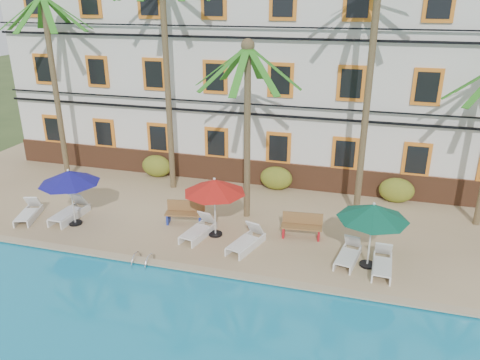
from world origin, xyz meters
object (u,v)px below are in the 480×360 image
(palm_b, at_px, (166,51))
(pool_ladder, at_px, (143,263))
(umbrella_green, at_px, (373,212))
(lounger_d, at_px, (246,241))
(palm_c, at_px, (247,107))
(bench_right, at_px, (302,225))
(palm_d, at_px, (371,59))
(lounger_b, at_px, (70,212))
(umbrella_red, at_px, (214,186))
(lounger_e, at_px, (348,254))
(lounger_f, at_px, (382,263))
(bench_left, at_px, (185,212))
(lounger_a, at_px, (29,213))
(umbrella_blue, at_px, (69,177))
(lounger_c, at_px, (199,230))
(palm_a, at_px, (52,64))

(palm_b, relative_size, pool_ladder, 13.42)
(umbrella_green, distance_m, lounger_d, 4.54)
(palm_c, bearing_deg, bench_right, -25.73)
(palm_d, height_order, lounger_b, palm_d)
(umbrella_red, bearing_deg, lounger_e, -6.21)
(umbrella_green, relative_size, lounger_d, 1.23)
(palm_b, distance_m, umbrella_red, 6.74)
(umbrella_red, xyz_separation_m, bench_right, (3.13, 0.76, -1.51))
(palm_d, xyz_separation_m, lounger_d, (-3.65, -3.77, -6.01))
(lounger_b, distance_m, lounger_f, 12.18)
(umbrella_red, xyz_separation_m, lounger_f, (6.05, -0.83, -1.72))
(palm_b, xyz_separation_m, pool_ladder, (1.71, -6.53, -6.23))
(palm_d, bearing_deg, palm_c, -163.88)
(bench_left, bearing_deg, lounger_a, -167.74)
(palm_b, distance_m, umbrella_blue, 6.64)
(palm_c, distance_m, lounger_b, 8.33)
(umbrella_red, xyz_separation_m, lounger_e, (4.94, -0.54, -1.73))
(lounger_a, distance_m, lounger_e, 12.66)
(lounger_c, distance_m, lounger_e, 5.52)
(lounger_a, xyz_separation_m, lounger_c, (7.14, 0.46, 0.01))
(bench_left, bearing_deg, palm_b, 120.30)
(palm_c, distance_m, lounger_f, 7.37)
(lounger_e, relative_size, bench_right, 1.13)
(palm_c, height_order, lounger_c, palm_c)
(palm_a, bearing_deg, lounger_d, -22.61)
(palm_c, relative_size, lounger_d, 3.72)
(umbrella_red, bearing_deg, palm_a, 157.56)
(palm_a, relative_size, palm_b, 0.87)
(palm_d, xyz_separation_m, umbrella_green, (0.56, -3.84, -4.30))
(palm_b, relative_size, palm_d, 0.99)
(umbrella_red, bearing_deg, palm_b, 130.95)
(palm_b, xyz_separation_m, umbrella_red, (3.43, -3.95, -4.25))
(lounger_b, distance_m, lounger_d, 7.51)
(palm_b, bearing_deg, lounger_a, -132.57)
(palm_b, height_order, bench_left, palm_b)
(lounger_c, relative_size, bench_right, 1.20)
(lounger_b, xyz_separation_m, bench_left, (4.63, 0.88, 0.18))
(lounger_a, bearing_deg, pool_ladder, -17.19)
(lounger_d, height_order, pool_ladder, lounger_d)
(lounger_e, xyz_separation_m, pool_ladder, (-6.66, -2.04, -0.25))
(palm_a, xyz_separation_m, palm_b, (5.54, 0.25, 0.71))
(lounger_c, bearing_deg, palm_a, 154.74)
(lounger_b, xyz_separation_m, bench_right, (9.26, 1.00, 0.18))
(palm_a, height_order, umbrella_blue, palm_a)
(palm_a, xyz_separation_m, palm_c, (9.68, -1.78, -0.99))
(lounger_c, distance_m, bench_left, 1.29)
(lounger_a, bearing_deg, bench_left, 12.26)
(lounger_a, bearing_deg, lounger_d, 0.75)
(lounger_b, bearing_deg, lounger_d, -2.71)
(umbrella_red, xyz_separation_m, lounger_a, (-7.72, -0.72, -1.72))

